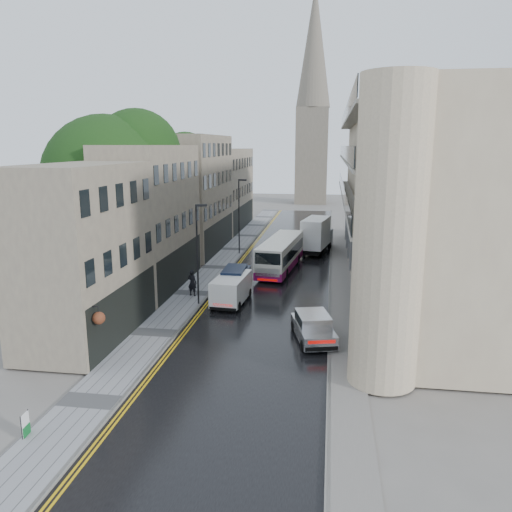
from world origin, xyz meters
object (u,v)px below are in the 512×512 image
(white_lorry, at_px, (304,237))
(silver_hatchback, at_px, (304,337))
(white_van, at_px, (213,295))
(lamp_post_near, at_px, (197,255))
(tree_near, at_px, (109,201))
(navy_van, at_px, (220,286))
(tree_far, at_px, (167,194))
(lamp_post_far, at_px, (239,217))
(cream_bus, at_px, (261,261))
(pedestrian, at_px, (192,283))
(estate_sign, at_px, (25,425))

(white_lorry, xyz_separation_m, silver_hatchback, (1.32, -24.72, -1.05))
(white_van, relative_size, lamp_post_near, 0.65)
(tree_near, bearing_deg, navy_van, -13.70)
(tree_near, height_order, silver_hatchback, tree_near)
(navy_van, bearing_deg, tree_far, 119.22)
(tree_far, height_order, navy_van, tree_far)
(lamp_post_far, bearing_deg, tree_near, -115.03)
(cream_bus, relative_size, white_van, 2.26)
(white_lorry, xyz_separation_m, lamp_post_near, (-6.50, -17.66, 1.75))
(silver_hatchback, xyz_separation_m, pedestrian, (-8.76, 8.86, 0.28))
(cream_bus, distance_m, pedestrian, 7.80)
(pedestrian, distance_m, lamp_post_near, 3.24)
(lamp_post_far, distance_m, estate_sign, 34.20)
(white_lorry, relative_size, silver_hatchback, 1.64)
(pedestrian, bearing_deg, white_van, 145.73)
(cream_bus, distance_m, navy_van, 7.51)
(cream_bus, xyz_separation_m, white_van, (-2.11, -9.13, -0.38))
(white_lorry, bearing_deg, pedestrian, -104.86)
(silver_hatchback, bearing_deg, white_lorry, 78.72)
(pedestrian, distance_m, lamp_post_far, 15.45)
(tree_near, bearing_deg, pedestrian, -12.31)
(estate_sign, bearing_deg, tree_near, 100.54)
(tree_far, height_order, pedestrian, tree_far)
(white_lorry, distance_m, lamp_post_far, 7.01)
(navy_van, bearing_deg, lamp_post_near, -142.68)
(navy_van, distance_m, lamp_post_far, 16.22)
(tree_near, xyz_separation_m, silver_hatchback, (15.62, -10.35, -6.11))
(white_lorry, xyz_separation_m, estate_sign, (-8.85, -34.66, -1.31))
(tree_near, height_order, navy_van, tree_near)
(lamp_post_near, bearing_deg, pedestrian, 104.81)
(lamp_post_far, bearing_deg, lamp_post_near, -85.30)
(tree_far, xyz_separation_m, white_van, (8.73, -17.12, -5.17))
(white_van, xyz_separation_m, navy_van, (0.11, 1.89, 0.09))
(tree_far, relative_size, white_van, 2.71)
(navy_van, bearing_deg, white_lorry, 71.80)
(white_van, bearing_deg, lamp_post_far, 98.40)
(tree_far, relative_size, cream_bus, 1.20)
(lamp_post_far, bearing_deg, pedestrian, -88.78)
(tree_near, height_order, white_van, tree_near)
(cream_bus, xyz_separation_m, navy_van, (-2.00, -7.24, -0.29))
(tree_far, xyz_separation_m, navy_van, (8.85, -15.23, -5.08))
(white_lorry, distance_m, pedestrian, 17.54)
(tree_near, relative_size, cream_bus, 1.33)
(lamp_post_near, distance_m, estate_sign, 17.43)
(white_van, bearing_deg, cream_bus, 80.88)
(tree_far, bearing_deg, cream_bus, -36.39)
(white_lorry, relative_size, white_van, 1.54)
(tree_far, xyz_separation_m, cream_bus, (10.84, -7.99, -4.79))
(cream_bus, relative_size, pedestrian, 5.24)
(tree_far, relative_size, lamp_post_far, 1.64)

